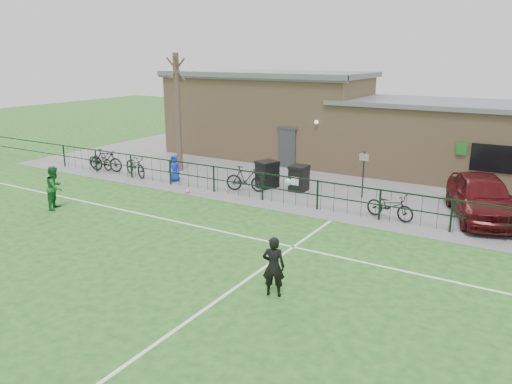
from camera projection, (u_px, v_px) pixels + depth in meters
The scene contains 21 objects.
ground at pixel (161, 280), 13.61m from camera, with size 90.00×90.00×0.00m, color #215719.
paving_strip at pixel (345, 178), 24.73m from camera, with size 34.00×13.00×0.02m, color slate.
pitch_line_touch at pixel (292, 207), 20.03m from camera, with size 28.00×0.10×0.01m, color white.
pitch_line_mid at pixel (241, 236), 16.90m from camera, with size 28.00×0.10×0.01m, color white.
pitch_line_perp at pixel (221, 298), 12.61m from camera, with size 0.10×16.00×0.01m, color white.
perimeter_fence at pixel (295, 192), 20.04m from camera, with size 28.00×0.10×1.20m, color black.
bare_tree at pixel (178, 113), 25.44m from camera, with size 0.30×0.30×6.00m, color #4B382D.
wheelie_bin_left at pixel (267, 175), 22.79m from camera, with size 0.75×0.85×1.14m, color black.
wheelie_bin_right at pixel (299, 179), 22.22m from camera, with size 0.70×0.80×1.06m, color black.
sign_post at pixel (363, 175), 21.04m from camera, with size 0.06×0.06×2.00m, color black.
car_maroon at pixel (482, 197), 18.42m from camera, with size 1.97×4.91×1.67m, color #4C0D11.
bicycle_a at pixel (100, 160), 26.36m from camera, with size 0.65×1.87×0.98m, color black.
bicycle_b at pixel (106, 160), 25.85m from camera, with size 0.55×1.94×1.17m, color black.
bicycle_c at pixel (135, 165), 24.89m from camera, with size 0.72×2.06×1.08m, color black.
bicycle_d at pixel (246, 179), 22.12m from camera, with size 0.53×1.88×1.13m, color black.
bicycle_e at pixel (390, 206), 18.45m from camera, with size 0.66×1.88×0.99m, color black.
spectator_child at pixel (175, 168), 23.86m from camera, with size 0.62×0.41×1.28m, color #1632CF.
goalkeeper_kick at pixel (274, 263), 12.64m from camera, with size 1.79×3.69×2.19m.
outfield_player at pixel (55, 188), 19.66m from camera, with size 0.83×0.65×1.71m, color #1B6129.
ball_ground at pixel (188, 191), 21.98m from camera, with size 0.20×0.20×0.20m, color silver.
clubhouse at pixel (352, 125), 27.04m from camera, with size 24.25×5.40×4.96m.
Camera 1 is at (8.67, -9.32, 5.97)m, focal length 35.00 mm.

